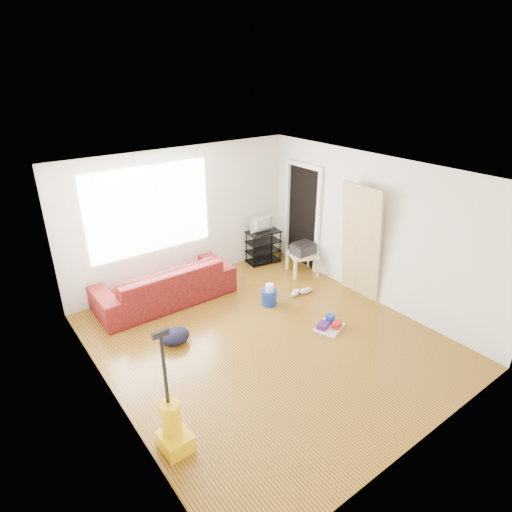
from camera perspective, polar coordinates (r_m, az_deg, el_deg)
room at (r=6.06m, az=1.14°, el=-0.49°), size 4.51×5.01×2.51m
sofa at (r=7.68m, az=-11.82°, el=-5.86°), size 2.37×0.93×0.69m
tv_stand at (r=8.81m, az=0.98°, el=1.30°), size 0.72×0.46×0.68m
tv at (r=8.63m, az=1.00°, el=4.28°), size 0.54×0.07×0.31m
side_table at (r=8.38m, az=6.25°, el=-0.08°), size 0.66×0.66×0.42m
printer at (r=8.31m, az=6.31°, el=1.02°), size 0.43×0.33×0.23m
bucket at (r=7.43m, az=1.73°, el=-6.41°), size 0.30×0.30×0.27m
toilet_paper at (r=7.31m, az=1.80°, el=-5.17°), size 0.14×0.14×0.12m
cleaning_tray at (r=6.87m, az=9.75°, el=-9.13°), size 0.55×0.50×0.16m
backpack at (r=6.59m, az=-10.64°, el=-11.35°), size 0.44×0.35×0.24m
sneakers at (r=7.73m, az=5.97°, el=-4.75°), size 0.48×0.24×0.11m
vacuum at (r=4.97m, az=-11.01°, el=-21.53°), size 0.32×0.36×1.47m
door_panel at (r=7.92m, az=13.07°, el=-5.00°), size 0.25×0.81×2.02m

